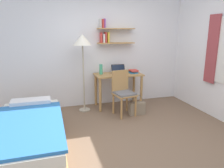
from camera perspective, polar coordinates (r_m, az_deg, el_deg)
name	(u,v)px	position (r m, az deg, el deg)	size (l,w,h in m)	color
ground_plane	(131,144)	(3.46, 5.21, -15.64)	(5.28, 5.28, 0.00)	brown
wall_back	(100,49)	(4.95, -3.15, 9.40)	(4.40, 0.27, 2.60)	white
bed	(29,136)	(3.39, -21.34, -12.70)	(0.97, 2.02, 0.54)	#B2844C
desk	(118,80)	(4.84, 1.68, 1.00)	(1.05, 0.54, 0.76)	#B2844C
desk_chair	(123,91)	(4.40, 2.95, -1.89)	(0.47, 0.48, 0.92)	#B2844C
standing_lamp	(82,44)	(4.48, -7.89, 10.49)	(0.39, 0.39, 1.64)	#B2A893
laptop	(119,71)	(4.85, 1.78, 3.44)	(0.32, 0.22, 0.20)	black
water_bottle	(101,69)	(4.75, -2.97, 3.94)	(0.07, 0.07, 0.22)	#42A87F
book_stack	(133,71)	(4.91, 5.74, 3.37)	(0.19, 0.24, 0.08)	#3384C6
handbag	(137,108)	(4.50, 6.76, -6.37)	(0.33, 0.12, 0.43)	gray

